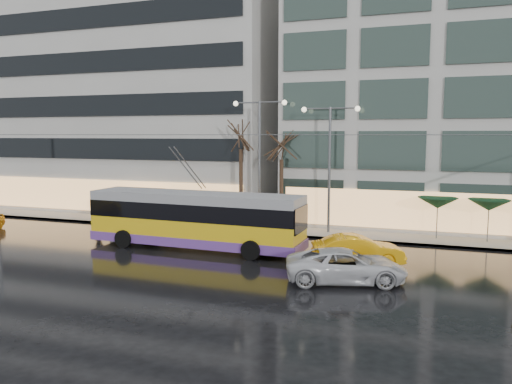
% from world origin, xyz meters
% --- Properties ---
extents(ground, '(140.00, 140.00, 0.00)m').
position_xyz_m(ground, '(0.00, 0.00, 0.00)').
color(ground, black).
rests_on(ground, ground).
extents(sidewalk, '(80.00, 10.00, 0.15)m').
position_xyz_m(sidewalk, '(2.00, 14.00, 0.07)').
color(sidewalk, gray).
rests_on(sidewalk, ground).
extents(kerb, '(80.00, 0.10, 0.15)m').
position_xyz_m(kerb, '(2.00, 9.05, 0.07)').
color(kerb, slate).
rests_on(kerb, ground).
extents(building_left, '(34.00, 14.00, 22.00)m').
position_xyz_m(building_left, '(-16.00, 19.00, 11.15)').
color(building_left, '#A8A5A0').
rests_on(building_left, sidewalk).
extents(trolleybus, '(13.27, 5.34, 6.11)m').
position_xyz_m(trolleybus, '(0.29, 3.83, 1.65)').
color(trolleybus, gold).
rests_on(trolleybus, ground).
extents(catenary, '(42.24, 5.12, 7.00)m').
position_xyz_m(catenary, '(1.00, 7.94, 4.25)').
color(catenary, '#595B60').
rests_on(catenary, ground).
extents(bus_shelter, '(4.20, 1.60, 2.51)m').
position_xyz_m(bus_shelter, '(-8.38, 10.69, 1.96)').
color(bus_shelter, '#595B60').
rests_on(bus_shelter, sidewalk).
extents(street_lamp_near, '(3.96, 0.36, 9.03)m').
position_xyz_m(street_lamp_near, '(2.00, 10.80, 5.99)').
color(street_lamp_near, '#595B60').
rests_on(street_lamp_near, sidewalk).
extents(street_lamp_far, '(3.96, 0.36, 8.53)m').
position_xyz_m(street_lamp_far, '(7.00, 10.80, 5.71)').
color(street_lamp_far, '#595B60').
rests_on(street_lamp_far, sidewalk).
extents(tree_a, '(3.20, 3.20, 8.40)m').
position_xyz_m(tree_a, '(0.50, 11.00, 7.09)').
color(tree_a, black).
rests_on(tree_a, sidewalk).
extents(tree_b, '(3.20, 3.20, 7.70)m').
position_xyz_m(tree_b, '(3.50, 11.20, 6.40)').
color(tree_b, black).
rests_on(tree_b, sidewalk).
extents(parasol_a, '(2.50, 2.50, 2.65)m').
position_xyz_m(parasol_a, '(14.00, 11.00, 2.45)').
color(parasol_a, '#595B60').
rests_on(parasol_a, sidewalk).
extents(parasol_b, '(2.50, 2.50, 2.65)m').
position_xyz_m(parasol_b, '(17.00, 11.00, 2.45)').
color(parasol_b, '#595B60').
rests_on(parasol_b, sidewalk).
extents(taxi_b, '(5.03, 3.18, 1.57)m').
position_xyz_m(taxi_b, '(10.00, 3.27, 0.78)').
color(taxi_b, orange).
rests_on(taxi_b, ground).
extents(sedan_silver, '(6.04, 3.99, 1.54)m').
position_xyz_m(sedan_silver, '(9.92, -0.04, 0.77)').
color(sedan_silver, silver).
rests_on(sedan_silver, ground).
extents(pedestrian_a, '(1.28, 1.29, 2.19)m').
position_xyz_m(pedestrian_a, '(-8.12, 9.71, 1.60)').
color(pedestrian_a, black).
rests_on(pedestrian_a, sidewalk).
extents(pedestrian_b, '(1.10, 1.06, 1.78)m').
position_xyz_m(pedestrian_b, '(-4.44, 9.72, 1.04)').
color(pedestrian_b, black).
rests_on(pedestrian_b, sidewalk).
extents(pedestrian_c, '(1.20, 0.83, 2.11)m').
position_xyz_m(pedestrian_c, '(-10.79, 9.40, 1.27)').
color(pedestrian_c, black).
rests_on(pedestrian_c, sidewalk).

